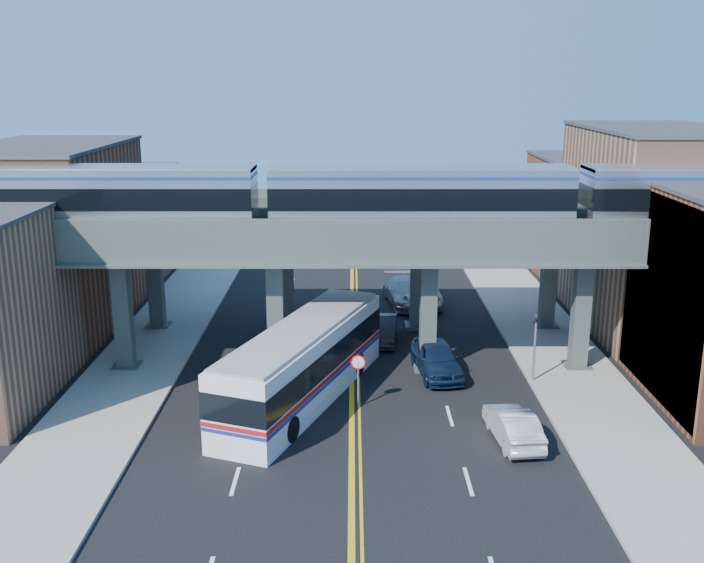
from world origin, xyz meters
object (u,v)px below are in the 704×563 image
Objects in this scene: stop_sign at (358,372)px; traffic_signal at (535,340)px; car_parked_curb at (513,425)px; car_lane_a at (437,358)px; transit_train at (420,196)px; car_lane_b at (383,329)px; car_lane_d at (405,292)px; transit_bus at (303,363)px; car_lane_c at (420,292)px.

traffic_signal is (8.90, 3.00, 0.54)m from stop_sign.
car_parked_curb is (-2.32, -6.56, -1.57)m from traffic_signal.
transit_train is at bearing 133.62° from car_lane_a.
car_parked_curb is at bearing -63.78° from car_lane_b.
transit_train is 8.00× the size of car_lane_d.
traffic_signal is 0.29× the size of transit_bus.
car_lane_a is at bearing 45.62° from stop_sign.
car_lane_a is at bearing -38.60° from transit_train.
stop_sign is at bearing -89.83° from transit_bus.
stop_sign reaches higher than car_lane_a.
traffic_signal reaches higher than car_lane_c.
car_lane_d is at bearing 79.03° from stop_sign.
car_lane_d is at bearing 89.05° from transit_train.
transit_train reaches higher than car_parked_curb.
stop_sign is 5.96m from car_lane_a.
car_lane_a is at bearing -58.47° from car_lane_b.
stop_sign is 17.72m from car_lane_c.
car_lane_a is (0.98, -0.79, -8.38)m from transit_train.
car_lane_d is at bearing 85.65° from car_lane_a.
car_lane_a is at bearing -94.25° from car_lane_d.
transit_bus is 9.47m from car_lane_b.
stop_sign is 9.41m from traffic_signal.
car_parked_curb is at bearing -95.49° from transit_bus.
car_lane_a is 0.84× the size of car_lane_c.
transit_train reaches higher than car_lane_a.
car_lane_a is 13.06m from car_lane_d.
traffic_signal is 9.94m from car_lane_b.
transit_bus is 3.12× the size of car_lane_b.
transit_bus is (-5.77, -4.01, -7.43)m from transit_train.
car_lane_a is 1.15× the size of car_lane_b.
car_lane_b is (4.13, 8.46, -1.08)m from transit_bus.
stop_sign is (-3.14, -5.00, -7.49)m from transit_train.
transit_bus reaches higher than car_lane_b.
stop_sign is 17.59m from car_lane_d.
transit_train is at bearing 160.85° from traffic_signal.
transit_train is 9.12× the size of car_lane_a.
traffic_signal is 15.36m from car_lane_d.
car_lane_b is 1.01× the size of car_parked_curb.
car_lane_c is (4.31, 17.17, -0.91)m from stop_sign.
car_lane_c is at bearing -12.48° from car_lane_d.
transit_train is 8.47m from car_lane_a.
traffic_signal is at bearing -22.04° from car_lane_a.
car_lane_c is at bearing 81.40° from car_lane_a.
car_lane_a is (6.75, 3.22, -0.94)m from transit_bus.
stop_sign is at bearing -122.12° from transit_train.
traffic_signal is at bearing -71.12° from car_lane_c.
car_lane_c is (2.81, 7.72, 0.12)m from car_lane_b.
car_lane_a is at bearing -89.89° from car_lane_c.
car_lane_c is 0.97m from car_lane_d.
car_parked_curb is (6.58, -3.56, -1.03)m from stop_sign.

